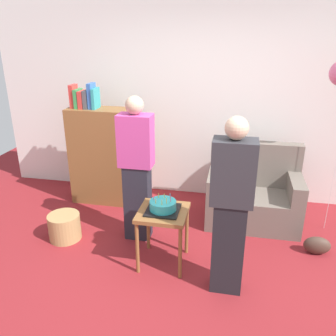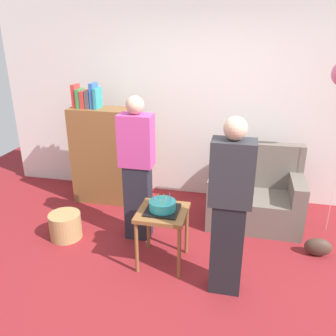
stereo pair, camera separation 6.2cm
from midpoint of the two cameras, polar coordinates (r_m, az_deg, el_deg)
name	(u,v)px [view 1 (the left image)]	position (r m, az deg, el deg)	size (l,w,h in m)	color
ground_plane	(184,283)	(3.52, 2.16, -18.11)	(8.00, 8.00, 0.00)	maroon
wall_back	(210,101)	(4.83, 6.44, 10.77)	(6.00, 0.10, 2.70)	silver
couch	(253,195)	(4.46, 13.24, -4.33)	(1.10, 0.70, 0.96)	#6B6056
bookshelf	(101,154)	(4.82, -11.23, 2.23)	(0.80, 0.36, 1.62)	brown
side_table	(163,219)	(3.50, -1.33, -8.25)	(0.48, 0.48, 0.60)	brown
birthday_cake	(163,206)	(3.43, -1.35, -6.21)	(0.32, 0.32, 0.17)	black
person_blowing_candles	(137,170)	(3.82, -5.56, -0.28)	(0.36, 0.22, 1.63)	#23232D
person_holding_cake	(231,208)	(3.05, 9.57, -6.43)	(0.36, 0.22, 1.63)	black
wicker_basket	(65,227)	(4.24, -16.82, -9.10)	(0.36, 0.36, 0.30)	#A88451
handbag	(317,245)	(4.15, 22.60, -11.51)	(0.28, 0.14, 0.20)	#473328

